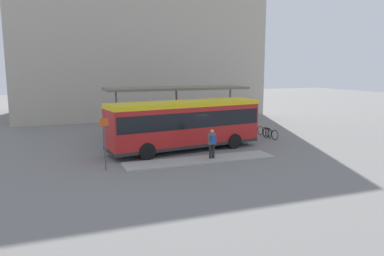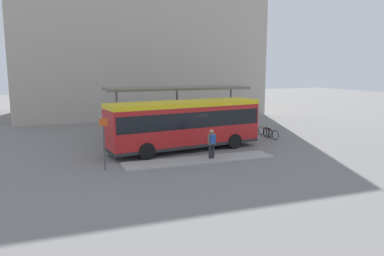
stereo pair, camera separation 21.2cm
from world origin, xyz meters
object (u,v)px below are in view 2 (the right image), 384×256
Objects in this scene: potted_planter_near_shelter at (225,131)px; platform_sign at (104,142)px; bicycle_red at (268,133)px; potted_planter_far_side at (125,137)px; city_bus at (185,122)px; bicycle_black at (271,134)px; bicycle_orange at (265,131)px; pedestrian_waiting at (212,142)px.

platform_sign is at bearing -150.85° from potted_planter_near_shelter.
bicycle_red is 11.22m from potted_planter_far_side.
city_bus reaches higher than platform_sign.
city_bus is 5.90× the size of bicycle_black.
bicycle_black is 3.62m from potted_planter_near_shelter.
bicycle_black is (7.54, 1.46, -1.51)m from city_bus.
potted_planter_near_shelter is (-3.51, 0.84, 0.27)m from bicycle_black.
potted_planter_far_side is at bearing 178.87° from potted_planter_near_shelter.
bicycle_black is 11.15m from potted_planter_far_side.
platform_sign reaches higher than bicycle_orange.
city_bus is at bearing -86.11° from bicycle_black.
city_bus is 6.33× the size of bicycle_orange.
bicycle_red is at bearing -2.90° from potted_planter_near_shelter.
city_bus is 3.31m from pedestrian_waiting.
pedestrian_waiting is 6.98m from potted_planter_far_side.
potted_planter_near_shelter is at bearing 21.21° from city_bus.
city_bus is 6.44m from platform_sign.
potted_planter_near_shelter is 11.11m from platform_sign.
potted_planter_far_side is (-3.56, 2.45, -1.20)m from city_bus.
city_bus is 6.11× the size of pedestrian_waiting.
platform_sign is (-13.29, -5.21, 1.19)m from bicycle_red.
pedestrian_waiting is at bearing -122.34° from potted_planter_near_shelter.
potted_planter_near_shelter is at bearing -29.59° from pedestrian_waiting.
bicycle_red is (7.07, 5.27, -0.74)m from pedestrian_waiting.
bicycle_red is at bearing 6.99° from city_bus.
pedestrian_waiting is 0.97× the size of bicycle_black.
city_bus is 4.80m from potted_planter_near_shelter.
bicycle_orange is 0.60× the size of platform_sign.
bicycle_black is at bearing 177.41° from bicycle_red.
bicycle_red is 0.68m from bicycle_orange.
potted_planter_far_side reaches higher than bicycle_orange.
potted_planter_near_shelter is (-3.62, 0.18, 0.29)m from bicycle_red.
bicycle_red is (7.65, 2.11, -1.53)m from city_bus.
pedestrian_waiting is 9.38m from bicycle_orange.
bicycle_black is at bearing 19.05° from platform_sign.
potted_planter_far_side is 0.47× the size of platform_sign.
bicycle_red is 3.64m from potted_planter_near_shelter.
platform_sign is at bearing 92.16° from pedestrian_waiting.
bicycle_black is 1.35× the size of potted_planter_far_side.
potted_planter_far_side reaches higher than bicycle_red.
bicycle_orange is at bearing -47.91° from pedestrian_waiting.
bicycle_orange is (0.27, 1.31, -0.02)m from bicycle_black.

